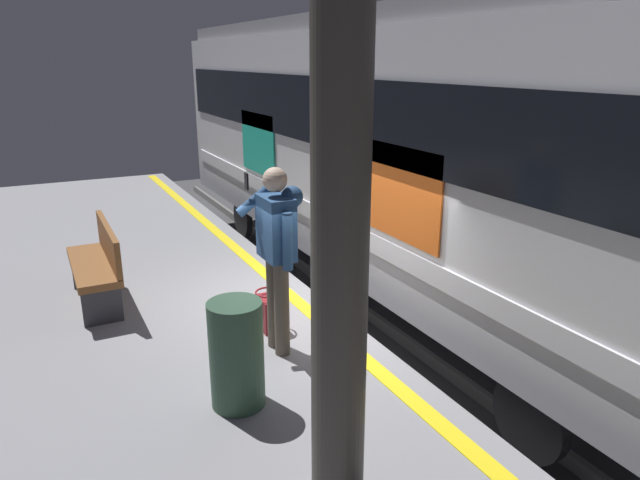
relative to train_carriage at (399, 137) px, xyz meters
The scene contains 11 objects.
ground_plane 3.85m from the train_carriage, 130.40° to the left, with size 25.79×25.79×0.00m, color #3D3D3F.
platform 4.98m from the train_carriage, 113.75° to the left, with size 17.20×4.00×1.11m, color gray.
safety_line 3.41m from the train_carriage, 126.74° to the left, with size 16.85×0.16×0.01m, color yellow.
track_rail_near 3.22m from the train_carriage, 158.66° to the left, with size 22.35×0.08×0.16m, color slate.
track_rail_far 3.22m from the train_carriage, 158.36° to the right, with size 22.35×0.08×0.16m, color slate.
train_carriage is the anchor object (origin of this frame).
passenger 4.02m from the train_carriage, 129.91° to the left, with size 0.57×0.55×1.76m.
handbag 3.89m from the train_carriage, 125.27° to the left, with size 0.30×0.28×0.41m.
station_column 5.64m from the train_carriage, 142.08° to the left, with size 0.33×0.33×3.42m, color #38332D.
bench 4.58m from the train_carriage, 98.15° to the left, with size 1.45×0.44×0.90m.
trash_bin 5.04m from the train_carriage, 131.14° to the left, with size 0.43×0.43×0.88m, color #2D4C38.
Camera 1 is at (-5.28, 2.80, 3.76)m, focal length 32.19 mm.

